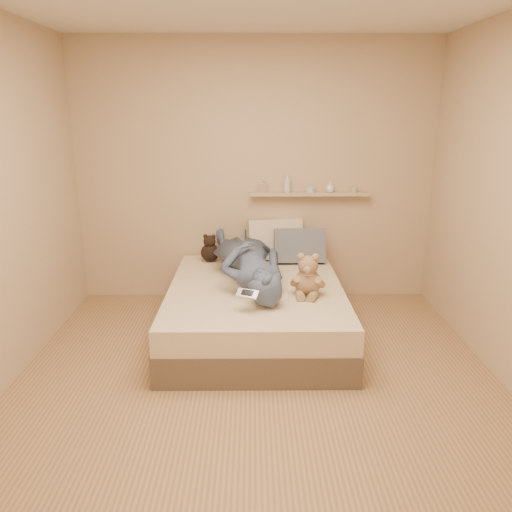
{
  "coord_description": "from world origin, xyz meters",
  "views": [
    {
      "loc": [
        -0.03,
        -3.14,
        1.92
      ],
      "look_at": [
        0.0,
        0.65,
        0.8
      ],
      "focal_mm": 35.0,
      "sensor_mm": 36.0,
      "label": 1
    }
  ],
  "objects_px": {
    "game_console": "(247,294)",
    "dark_plush": "(210,250)",
    "person": "(248,259)",
    "pillow_cream": "(275,239)",
    "teddy_bear": "(308,278)",
    "pillow_grey": "(299,246)",
    "wall_shelf": "(310,194)",
    "bed": "(256,310)"
  },
  "relations": [
    {
      "from": "game_console",
      "to": "dark_plush",
      "type": "height_order",
      "value": "dark_plush"
    },
    {
      "from": "person",
      "to": "pillow_cream",
      "type": "bearing_deg",
      "value": -123.88
    },
    {
      "from": "pillow_cream",
      "to": "person",
      "type": "height_order",
      "value": "pillow_cream"
    },
    {
      "from": "teddy_bear",
      "to": "pillow_grey",
      "type": "xyz_separation_m",
      "value": [
        0.02,
        0.93,
        0.02
      ]
    },
    {
      "from": "pillow_grey",
      "to": "wall_shelf",
      "type": "xyz_separation_m",
      "value": [
        0.11,
        0.22,
        0.48
      ]
    },
    {
      "from": "game_console",
      "to": "pillow_cream",
      "type": "height_order",
      "value": "pillow_cream"
    },
    {
      "from": "pillow_cream",
      "to": "person",
      "type": "bearing_deg",
      "value": -112.3
    },
    {
      "from": "bed",
      "to": "pillow_grey",
      "type": "xyz_separation_m",
      "value": [
        0.44,
        0.69,
        0.4
      ]
    },
    {
      "from": "dark_plush",
      "to": "teddy_bear",
      "type": "bearing_deg",
      "value": -47.99
    },
    {
      "from": "wall_shelf",
      "to": "dark_plush",
      "type": "bearing_deg",
      "value": -169.53
    },
    {
      "from": "game_console",
      "to": "pillow_cream",
      "type": "relative_size",
      "value": 0.33
    },
    {
      "from": "bed",
      "to": "person",
      "type": "distance_m",
      "value": 0.45
    },
    {
      "from": "person",
      "to": "teddy_bear",
      "type": "bearing_deg",
      "value": 128.52
    },
    {
      "from": "game_console",
      "to": "dark_plush",
      "type": "xyz_separation_m",
      "value": [
        -0.39,
        1.31,
        -0.03
      ]
    },
    {
      "from": "wall_shelf",
      "to": "pillow_cream",
      "type": "bearing_deg",
      "value": -167.23
    },
    {
      "from": "game_console",
      "to": "person",
      "type": "bearing_deg",
      "value": 90.32
    },
    {
      "from": "teddy_bear",
      "to": "wall_shelf",
      "type": "relative_size",
      "value": 0.3
    },
    {
      "from": "pillow_grey",
      "to": "person",
      "type": "bearing_deg",
      "value": -134.22
    },
    {
      "from": "dark_plush",
      "to": "pillow_cream",
      "type": "bearing_deg",
      "value": 9.22
    },
    {
      "from": "dark_plush",
      "to": "wall_shelf",
      "type": "distance_m",
      "value": 1.15
    },
    {
      "from": "bed",
      "to": "teddy_bear",
      "type": "bearing_deg",
      "value": -30.14
    },
    {
      "from": "game_console",
      "to": "person",
      "type": "distance_m",
      "value": 0.76
    },
    {
      "from": "game_console",
      "to": "pillow_cream",
      "type": "xyz_separation_m",
      "value": [
        0.27,
        1.42,
        0.05
      ]
    },
    {
      "from": "wall_shelf",
      "to": "bed",
      "type": "bearing_deg",
      "value": -121.18
    },
    {
      "from": "dark_plush",
      "to": "pillow_cream",
      "type": "height_order",
      "value": "pillow_cream"
    },
    {
      "from": "bed",
      "to": "pillow_grey",
      "type": "distance_m",
      "value": 0.91
    },
    {
      "from": "teddy_bear",
      "to": "pillow_grey",
      "type": "distance_m",
      "value": 0.93
    },
    {
      "from": "game_console",
      "to": "pillow_grey",
      "type": "relative_size",
      "value": 0.36
    },
    {
      "from": "wall_shelf",
      "to": "person",
      "type": "bearing_deg",
      "value": -129.88
    },
    {
      "from": "teddy_bear",
      "to": "bed",
      "type": "bearing_deg",
      "value": 149.86
    },
    {
      "from": "dark_plush",
      "to": "pillow_cream",
      "type": "xyz_separation_m",
      "value": [
        0.65,
        0.11,
        0.08
      ]
    },
    {
      "from": "pillow_grey",
      "to": "wall_shelf",
      "type": "height_order",
      "value": "wall_shelf"
    },
    {
      "from": "pillow_grey",
      "to": "bed",
      "type": "bearing_deg",
      "value": -122.46
    },
    {
      "from": "bed",
      "to": "dark_plush",
      "type": "bearing_deg",
      "value": 121.96
    },
    {
      "from": "game_console",
      "to": "person",
      "type": "relative_size",
      "value": 0.12
    },
    {
      "from": "game_console",
      "to": "teddy_bear",
      "type": "height_order",
      "value": "teddy_bear"
    },
    {
      "from": "bed",
      "to": "pillow_cream",
      "type": "relative_size",
      "value": 3.45
    },
    {
      "from": "game_console",
      "to": "teddy_bear",
      "type": "relative_size",
      "value": 0.5
    },
    {
      "from": "bed",
      "to": "wall_shelf",
      "type": "xyz_separation_m",
      "value": [
        0.55,
        0.91,
        0.88
      ]
    },
    {
      "from": "dark_plush",
      "to": "pillow_grey",
      "type": "distance_m",
      "value": 0.89
    },
    {
      "from": "bed",
      "to": "dark_plush",
      "type": "relative_size",
      "value": 6.72
    },
    {
      "from": "dark_plush",
      "to": "bed",
      "type": "bearing_deg",
      "value": -58.04
    }
  ]
}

